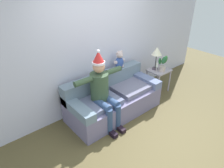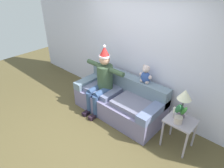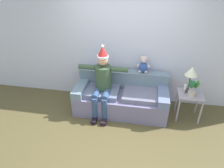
% 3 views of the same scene
% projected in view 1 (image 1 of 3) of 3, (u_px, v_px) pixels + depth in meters
% --- Properties ---
extents(ground_plane, '(10.00, 10.00, 0.00)m').
position_uv_depth(ground_plane, '(149.00, 137.00, 3.78)').
color(ground_plane, brown).
extents(back_wall, '(7.00, 0.10, 2.70)m').
position_uv_depth(back_wall, '(96.00, 45.00, 4.15)').
color(back_wall, silver).
rests_on(back_wall, ground_plane).
extents(couch, '(1.96, 0.88, 0.82)m').
position_uv_depth(couch, '(113.00, 99.00, 4.30)').
color(couch, slate).
rests_on(couch, ground_plane).
extents(person_seated, '(1.02, 0.77, 1.51)m').
position_uv_depth(person_seated, '(103.00, 90.00, 3.77)').
color(person_seated, '#384F37').
rests_on(person_seated, ground_plane).
extents(teddy_bear, '(0.29, 0.17, 0.38)m').
position_uv_depth(teddy_bear, '(119.00, 60.00, 4.40)').
color(teddy_bear, '#324E9B').
rests_on(teddy_bear, couch).
extents(side_table, '(0.49, 0.43, 0.59)m').
position_uv_depth(side_table, '(159.00, 74.00, 4.98)').
color(side_table, '#9F96A4').
rests_on(side_table, ground_plane).
extents(table_lamp, '(0.24, 0.24, 0.55)m').
position_uv_depth(table_lamp, '(157.00, 52.00, 4.74)').
color(table_lamp, '#4A3D4A').
rests_on(table_lamp, side_table).
extents(potted_plant, '(0.24, 0.22, 0.40)m').
position_uv_depth(potted_plant, '(163.00, 64.00, 4.78)').
color(potted_plant, '#C1AEA5').
rests_on(potted_plant, side_table).
extents(candle_tall, '(0.04, 0.04, 0.21)m').
position_uv_depth(candle_tall, '(157.00, 66.00, 4.77)').
color(candle_tall, beige).
rests_on(candle_tall, side_table).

